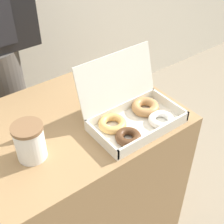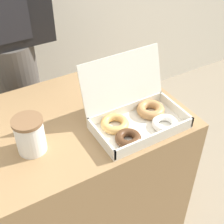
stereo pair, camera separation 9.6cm
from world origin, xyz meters
TOP-DOWN VIEW (x-y plane):
  - ground_plane at (0.00, 0.00)m, footprint 14.00×14.00m
  - table at (0.00, 0.00)m, footprint 0.82×0.62m
  - donut_box at (0.17, -0.16)m, footprint 0.35×0.28m
  - coffee_cup at (-0.22, -0.09)m, footprint 0.11×0.11m

SIDE VIEW (x-z plane):
  - ground_plane at x=0.00m, z-range 0.00..0.00m
  - table at x=0.00m, z-range 0.00..0.75m
  - donut_box at x=0.17m, z-range 0.67..0.92m
  - coffee_cup at x=-0.22m, z-range 0.75..0.89m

